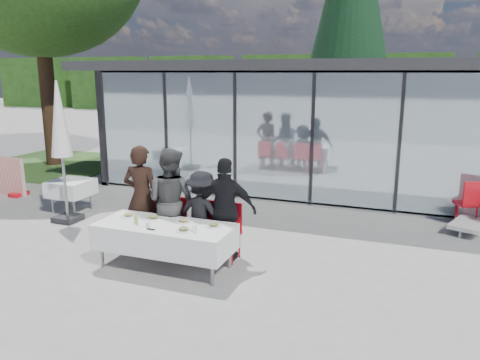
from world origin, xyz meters
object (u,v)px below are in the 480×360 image
Objects in this scene: diner_chair_b at (173,222)px; diner_d at (226,210)px; diner_a at (142,197)px; juice_bottle at (136,220)px; diner_c at (202,214)px; lounger at (475,217)px; diner_chair_a at (145,218)px; dining_table at (165,237)px; diner_chair_c at (204,225)px; diner_b at (171,201)px; plate_d at (214,225)px; diner_chair_d at (228,228)px; plate_c at (184,221)px; folded_eyeglasses at (151,229)px; spare_chair_b at (470,201)px; spare_table_left at (71,188)px; market_umbrella at (60,129)px; plate_a at (129,215)px; plate_extra at (184,229)px; plate_b at (153,217)px.

diner_d is at bearing -4.09° from diner_chair_b.
diner_a reaches higher than juice_bottle.
diner_c reaches higher than lounger.
diner_chair_a is 0.64× the size of diner_c.
diner_chair_c is (0.36, 0.75, -0.00)m from dining_table.
diner_b is at bearing -8.30° from diner_d.
diner_chair_c reaches higher than juice_bottle.
diner_b reaches higher than diner_chair_c.
juice_bottle reaches higher than plate_d.
diner_chair_d is at bearing -142.30° from lounger.
diner_c is at bearing 77.80° from plate_c.
spare_chair_b is at bearing 42.17° from folded_eyeglasses.
spare_chair_b reaches higher than spare_table_left.
diner_chair_c is 0.55× the size of diner_d.
diner_chair_c is 1.23m from juice_bottle.
juice_bottle is 6.86m from spare_chair_b.
folded_eyeglasses is 0.05× the size of market_umbrella.
juice_bottle is (-1.25, -0.81, -0.07)m from diner_d.
spare_table_left is 0.88× the size of spare_chair_b.
plate_extra is (1.23, -0.33, 0.00)m from plate_a.
plate_c is 4.31m from spare_table_left.
diner_d is 1.32m from folded_eyeglasses.
spare_chair_b reaches higher than folded_eyeglasses.
plate_b is at bearing -96.76° from diner_chair_b.
diner_chair_d reaches higher than lounger.
diner_c is 5.73m from spare_chair_b.
diner_chair_a is 0.65m from plate_a.
diner_b reaches higher than diner_d.
folded_eyeglasses is at bearing 123.57° from diner_a.
diner_b reaches higher than plate_extra.
plate_b is (-0.67, -0.49, 0.01)m from diner_c.
juice_bottle is at bearing 155.75° from folded_eyeglasses.
diner_chair_a is at bearing -0.60° from diner_b.
diner_c is at bearing 131.70° from plate_d.
juice_bottle is at bearing 83.50° from diner_b.
juice_bottle reaches higher than plate_b.
juice_bottle is 0.42m from folded_eyeglasses.
diner_a is 1.96× the size of diner_chair_d.
folded_eyeglasses is 0.16× the size of spare_table_left.
diner_d is 6.86× the size of plate_d.
diner_chair_a is 3.75× the size of plate_c.
diner_b is at bearing 175.26° from diner_a.
diner_a is 1.96× the size of diner_chair_a.
plate_b reaches higher than dining_table.
diner_chair_c is 4.19m from spare_table_left.
market_umbrella is (-2.39, 0.68, 1.46)m from diner_chair_a.
spare_chair_b is at bearing 39.99° from diner_chair_d.
diner_c is (0.36, 0.67, 0.23)m from dining_table.
plate_a is at bearing 164.86° from plate_extra.
spare_table_left is at bearing 145.37° from juice_bottle.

